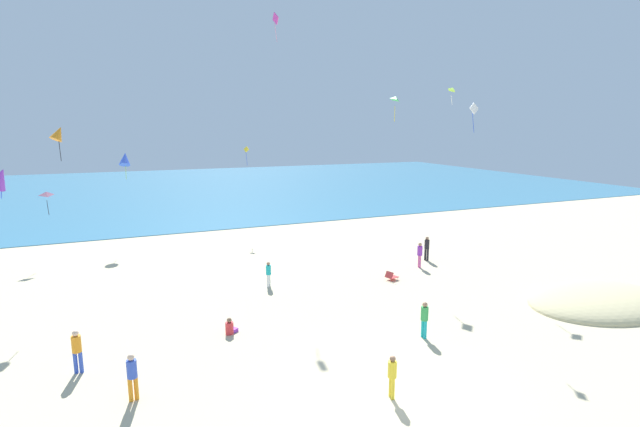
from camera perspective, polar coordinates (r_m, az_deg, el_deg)
name	(u,v)px	position (r m, az deg, el deg)	size (l,w,h in m)	color
ground_plane	(295,292)	(25.10, -3.08, -9.62)	(120.00, 120.00, 0.00)	beige
ocean_water	(187,188)	(69.87, -16.07, 3.07)	(120.00, 60.00, 0.05)	teal
dune_mound	(599,303)	(27.45, 31.09, -9.40)	(7.71, 5.40, 1.50)	beige
beach_chair_far_right	(391,276)	(27.15, 8.74, -7.61)	(0.80, 0.70, 0.53)	#D13D3D
person_0	(132,374)	(16.74, -22.08, -17.78)	(0.39, 0.39, 1.60)	orange
person_1	(424,317)	(20.17, 12.71, -12.33)	(0.31, 0.31, 1.56)	#19ADB2
person_2	(77,348)	(19.18, -27.71, -14.47)	(0.38, 0.38, 1.62)	blue
person_4	(420,253)	(29.67, 12.16, -4.80)	(0.39, 0.39, 1.59)	#D8599E
person_5	(427,247)	(31.32, 12.99, -4.00)	(0.42, 0.42, 1.61)	black
person_6	(269,272)	(25.78, -6.35, -7.21)	(0.40, 0.40, 1.41)	white
person_7	(230,328)	(20.66, -10.99, -13.60)	(0.65, 0.58, 0.73)	red
person_8	(392,374)	(15.96, 8.86, -18.87)	(0.33, 0.33, 1.47)	yellow
kite_pink	(47,194)	(34.85, -30.56, 2.11)	(0.82, 0.74, 1.60)	pink
kite_magenta	(276,20)	(31.45, -5.48, 22.62)	(0.21, 0.75, 1.76)	#DB3DA8
kite_lime	(453,89)	(24.98, 16.00, 14.45)	(0.43, 0.51, 0.93)	#99DB33
kite_purple	(0,178)	(21.59, -34.68, 3.57)	(1.11, 0.92, 1.29)	purple
kite_blue	(125,159)	(37.21, -22.85, 6.22)	(1.06, 1.28, 2.12)	blue
kite_yellow	(246,151)	(38.42, -9.03, 7.61)	(0.38, 0.39, 1.55)	yellow
kite_green	(396,98)	(29.50, 9.28, 13.78)	(0.65, 0.76, 1.59)	green
kite_white	(474,110)	(29.02, 18.39, 11.99)	(0.69, 0.27, 1.74)	white
kite_orange	(58,133)	(27.04, -29.48, 8.57)	(1.03, 0.95, 1.85)	orange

